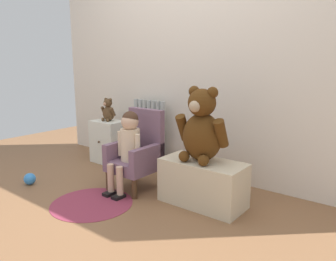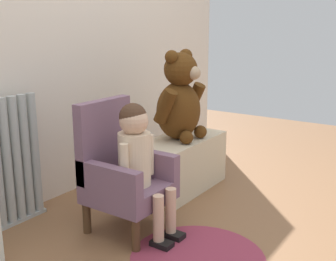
% 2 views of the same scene
% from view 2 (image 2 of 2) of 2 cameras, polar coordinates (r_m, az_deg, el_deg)
% --- Properties ---
extents(ground_plane, '(6.00, 6.00, 0.00)m').
position_cam_2_polar(ground_plane, '(2.28, 6.69, -14.45)').
color(ground_plane, brown).
extents(back_wall, '(3.80, 0.05, 2.40)m').
position_cam_2_polar(back_wall, '(2.73, -15.36, 16.03)').
color(back_wall, silver).
rests_on(back_wall, ground_plane).
extents(radiator, '(0.43, 0.05, 0.72)m').
position_cam_2_polar(radiator, '(2.44, -20.96, -4.23)').
color(radiator, '#A7AEAC').
rests_on(radiator, ground_plane).
extents(child_armchair, '(0.38, 0.40, 0.70)m').
position_cam_2_polar(child_armchair, '(2.28, -6.29, -5.66)').
color(child_armchair, '#77566C').
rests_on(child_armchair, ground_plane).
extents(child_figure, '(0.25, 0.35, 0.71)m').
position_cam_2_polar(child_figure, '(2.17, -4.11, -2.86)').
color(child_figure, beige).
rests_on(child_figure, ground_plane).
extents(low_bench, '(0.66, 0.33, 0.36)m').
position_cam_2_polar(low_bench, '(2.85, 1.87, -4.48)').
color(low_bench, beige).
rests_on(low_bench, ground_plane).
extents(large_teddy_bear, '(0.42, 0.30, 0.58)m').
position_cam_2_polar(large_teddy_bear, '(2.72, 1.59, 4.08)').
color(large_teddy_bear, '#4E2D0F').
rests_on(large_teddy_bear, low_bench).
extents(floor_rug, '(0.65, 0.65, 0.01)m').
position_cam_2_polar(floor_rug, '(2.12, 4.06, -16.72)').
color(floor_rug, '#8B3045').
rests_on(floor_rug, ground_plane).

